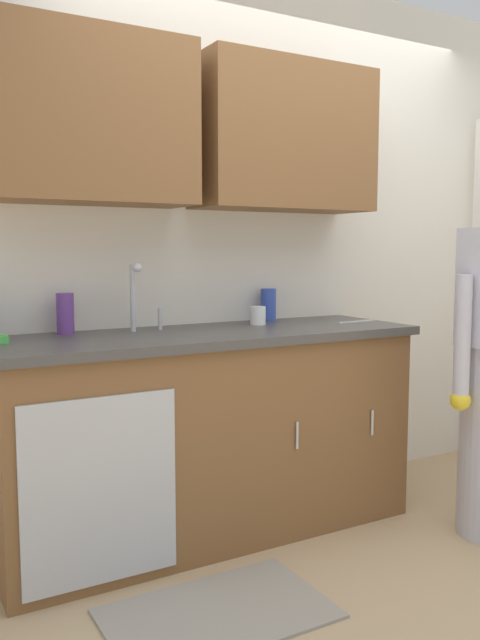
{
  "coord_description": "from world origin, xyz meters",
  "views": [
    {
      "loc": [
        -1.87,
        -1.93,
        1.31
      ],
      "look_at": [
        -0.46,
        0.55,
        1.0
      ],
      "focal_mm": 36.94,
      "sensor_mm": 36.0,
      "label": 1
    }
  ],
  "objects_px": {
    "bottle_water_short": "(268,305)",
    "sink": "(154,338)",
    "knife_on_counter": "(356,321)",
    "bottle_water_tall": "(65,314)",
    "cup_by_sink": "(258,316)"
  },
  "relations": [
    {
      "from": "bottle_water_short",
      "to": "sink",
      "type": "bearing_deg",
      "value": -162.82
    },
    {
      "from": "sink",
      "to": "knife_on_counter",
      "type": "bearing_deg",
      "value": -2.43
    },
    {
      "from": "sink",
      "to": "bottle_water_tall",
      "type": "xyz_separation_m",
      "value": [
        -0.33,
        0.2,
        0.1
      ]
    },
    {
      "from": "bottle_water_short",
      "to": "knife_on_counter",
      "type": "height_order",
      "value": "bottle_water_short"
    },
    {
      "from": "bottle_water_tall",
      "to": "cup_by_sink",
      "type": "distance_m",
      "value": 0.92
    },
    {
      "from": "sink",
      "to": "cup_by_sink",
      "type": "height_order",
      "value": "sink"
    },
    {
      "from": "sink",
      "to": "bottle_water_short",
      "type": "relative_size",
      "value": 3.01
    },
    {
      "from": "cup_by_sink",
      "to": "knife_on_counter",
      "type": "height_order",
      "value": "cup_by_sink"
    },
    {
      "from": "cup_by_sink",
      "to": "knife_on_counter",
      "type": "xyz_separation_m",
      "value": [
        0.5,
        -0.14,
        -0.04
      ]
    },
    {
      "from": "bottle_water_tall",
      "to": "knife_on_counter",
      "type": "relative_size",
      "value": 0.74
    },
    {
      "from": "sink",
      "to": "cup_by_sink",
      "type": "distance_m",
      "value": 0.6
    },
    {
      "from": "bottle_water_short",
      "to": "cup_by_sink",
      "type": "xyz_separation_m",
      "value": [
        -0.14,
        -0.13,
        -0.04
      ]
    },
    {
      "from": "bottle_water_tall",
      "to": "sink",
      "type": "bearing_deg",
      "value": -32.16
    },
    {
      "from": "bottle_water_short",
      "to": "cup_by_sink",
      "type": "height_order",
      "value": "bottle_water_short"
    },
    {
      "from": "sink",
      "to": "knife_on_counter",
      "type": "distance_m",
      "value": 1.09
    }
  ]
}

